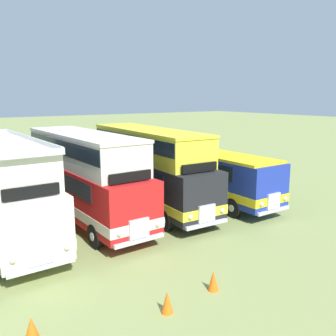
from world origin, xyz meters
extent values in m
plane|color=#8C9956|center=(0.00, 0.00, 0.00)|extent=(200.00, 200.00, 0.00)
cube|color=silver|center=(-3.83, -0.25, 1.70)|extent=(2.64, 10.13, 2.30)
cube|color=silver|center=(-3.83, -0.25, 1.10)|extent=(2.68, 10.17, 0.44)
cube|color=#19232D|center=(-3.84, 0.15, 2.30)|extent=(2.64, 7.73, 0.76)
cube|color=#19232D|center=(-3.76, -5.24, 2.35)|extent=(2.20, 0.13, 0.90)
cube|color=silver|center=(-3.76, -5.35, 1.10)|extent=(0.90, 0.13, 0.80)
cube|color=silver|center=(-3.76, -5.38, 0.60)|extent=(2.30, 0.17, 0.16)
sphere|color=#EAEACC|center=(-2.86, -5.35, 1.10)|extent=(0.22, 0.22, 0.22)
sphere|color=#EAEACC|center=(-4.66, -5.37, 1.10)|extent=(0.22, 0.22, 0.22)
cube|color=silver|center=(-3.83, 0.00, 3.60)|extent=(2.53, 9.23, 1.50)
cube|color=silver|center=(-3.77, -4.80, 4.40)|extent=(2.40, 0.13, 0.24)
cube|color=silver|center=(-2.63, 0.02, 4.40)|extent=(0.23, 9.20, 0.24)
cube|color=#19232D|center=(-3.83, 0.00, 3.30)|extent=(2.57, 9.13, 0.64)
cube|color=black|center=(-3.77, -4.75, 3.10)|extent=(1.90, 0.15, 0.40)
cylinder|color=black|center=(-2.63, -3.68, 0.52)|extent=(0.29, 1.04, 1.04)
cylinder|color=silver|center=(-2.48, -3.68, 0.52)|extent=(0.03, 0.36, 0.36)
cylinder|color=black|center=(-2.73, 3.01, 0.52)|extent=(0.29, 1.04, 1.04)
cylinder|color=silver|center=(-2.58, 3.01, 0.52)|extent=(0.03, 0.36, 0.36)
cube|color=red|center=(0.00, -0.16, 1.70)|extent=(2.76, 10.06, 2.30)
cube|color=silver|center=(0.00, -0.16, 1.10)|extent=(2.80, 10.10, 0.44)
cube|color=#19232D|center=(-0.01, 0.24, 2.30)|extent=(2.72, 7.66, 0.76)
cube|color=#19232D|center=(0.13, -5.10, 2.35)|extent=(2.20, 0.16, 0.90)
cube|color=silver|center=(0.13, -5.21, 1.10)|extent=(0.90, 0.14, 0.80)
cube|color=silver|center=(0.13, -5.24, 0.60)|extent=(2.30, 0.20, 0.16)
sphere|color=#EAEACC|center=(1.03, -5.20, 1.10)|extent=(0.22, 0.22, 0.22)
sphere|color=#EAEACC|center=(-0.77, -5.24, 1.10)|extent=(0.22, 0.22, 0.22)
cube|color=silver|center=(-0.01, 0.09, 3.60)|extent=(2.63, 9.15, 1.50)
cube|color=silver|center=(-0.01, 0.09, 4.42)|extent=(2.70, 9.26, 0.14)
cube|color=#19232D|center=(-0.01, 0.09, 3.90)|extent=(2.67, 9.06, 0.68)
cube|color=black|center=(0.11, -4.61, 3.10)|extent=(1.90, 0.17, 0.40)
cylinder|color=black|center=(1.24, -3.53, 0.52)|extent=(0.31, 1.05, 1.04)
cylinder|color=silver|center=(1.39, -3.53, 0.52)|extent=(0.03, 0.36, 0.36)
cylinder|color=black|center=(-1.06, -3.59, 0.52)|extent=(0.31, 1.05, 1.04)
cylinder|color=silver|center=(-1.21, -3.59, 0.52)|extent=(0.03, 0.36, 0.36)
cylinder|color=black|center=(1.07, 3.06, 0.52)|extent=(0.31, 1.05, 1.04)
cylinder|color=silver|center=(1.22, 3.07, 0.52)|extent=(0.03, 0.36, 0.36)
cylinder|color=black|center=(-1.23, 3.00, 0.52)|extent=(0.31, 1.05, 1.04)
cylinder|color=silver|center=(-1.38, 3.00, 0.52)|extent=(0.03, 0.36, 0.36)
cube|color=black|center=(3.83, -0.12, 1.70)|extent=(2.97, 10.35, 2.30)
cube|color=yellow|center=(3.83, -0.12, 1.10)|extent=(3.02, 10.39, 0.44)
cube|color=#19232D|center=(3.85, 0.28, 2.30)|extent=(2.89, 7.95, 0.76)
cube|color=#19232D|center=(3.59, -5.18, 2.35)|extent=(2.20, 0.20, 0.90)
cube|color=silver|center=(3.59, -5.29, 1.10)|extent=(0.90, 0.16, 0.80)
cube|color=silver|center=(3.59, -5.32, 0.60)|extent=(2.30, 0.25, 0.16)
sphere|color=#EAEACC|center=(4.49, -5.34, 1.10)|extent=(0.22, 0.22, 0.22)
sphere|color=#EAEACC|center=(2.69, -5.26, 1.10)|extent=(0.22, 0.22, 0.22)
cube|color=yellow|center=(3.84, 0.13, 3.60)|extent=(2.83, 9.45, 1.50)
cube|color=yellow|center=(3.84, 0.13, 4.42)|extent=(2.90, 9.55, 0.14)
cube|color=#19232D|center=(3.84, 0.13, 3.90)|extent=(2.87, 9.35, 0.68)
cube|color=black|center=(3.62, -4.69, 3.10)|extent=(1.90, 0.21, 0.40)
cylinder|color=black|center=(4.81, -3.69, 0.52)|extent=(0.33, 1.05, 1.04)
cylinder|color=silver|center=(4.96, -3.70, 0.52)|extent=(0.04, 0.36, 0.36)
cylinder|color=black|center=(2.52, -3.59, 0.52)|extent=(0.33, 1.05, 1.04)
cylinder|color=silver|center=(2.37, -3.58, 0.52)|extent=(0.04, 0.36, 0.36)
cylinder|color=black|center=(5.13, 3.14, 0.52)|extent=(0.33, 1.05, 1.04)
cylinder|color=silver|center=(5.28, 3.14, 0.52)|extent=(0.04, 0.36, 0.36)
cylinder|color=black|center=(2.84, 3.25, 0.52)|extent=(0.33, 1.05, 1.04)
cylinder|color=silver|center=(2.69, 3.26, 0.52)|extent=(0.04, 0.36, 0.36)
cube|color=#1E339E|center=(7.66, -0.38, 1.70)|extent=(2.51, 10.48, 2.30)
cube|color=yellow|center=(7.66, -0.38, 1.10)|extent=(2.55, 10.52, 0.44)
cube|color=#19232D|center=(7.66, 0.02, 2.30)|extent=(2.54, 8.08, 0.76)
cube|color=#19232D|center=(7.66, -5.56, 2.35)|extent=(2.20, 0.10, 0.90)
cube|color=silver|center=(7.66, -5.67, 1.10)|extent=(0.90, 0.12, 0.80)
cube|color=silver|center=(7.66, -5.70, 0.60)|extent=(2.30, 0.14, 0.16)
sphere|color=#EAEACC|center=(8.56, -5.68, 1.10)|extent=(0.22, 0.22, 0.22)
sphere|color=#EAEACC|center=(6.76, -5.67, 1.10)|extent=(0.22, 0.22, 0.22)
cube|color=yellow|center=(7.66, -0.38, 2.92)|extent=(2.47, 10.08, 0.14)
cylinder|color=black|center=(8.81, -4.02, 0.52)|extent=(0.28, 1.04, 1.04)
cylinder|color=silver|center=(8.96, -4.02, 0.52)|extent=(0.02, 0.36, 0.36)
cylinder|color=black|center=(6.51, -4.01, 0.52)|extent=(0.28, 1.04, 1.04)
cylinder|color=silver|center=(6.36, -4.01, 0.52)|extent=(0.02, 0.36, 0.36)
cylinder|color=black|center=(8.81, 3.06, 0.52)|extent=(0.28, 1.04, 1.04)
cylinder|color=silver|center=(8.96, 3.06, 0.52)|extent=(0.02, 0.36, 0.36)
cylinder|color=black|center=(6.51, 3.07, 0.52)|extent=(0.28, 1.04, 1.04)
cylinder|color=silver|center=(6.36, 3.07, 0.52)|extent=(0.02, 0.36, 0.36)
cone|color=orange|center=(0.73, -8.99, 0.34)|extent=(0.36, 0.36, 0.69)
cone|color=orange|center=(-1.23, -9.18, 0.34)|extent=(0.36, 0.36, 0.69)
cone|color=orange|center=(-4.82, -8.08, 0.30)|extent=(0.36, 0.36, 0.59)
cylinder|color=#8C704C|center=(0.00, 11.13, 0.53)|extent=(0.08, 0.08, 1.05)
cylinder|color=#8C704C|center=(5.33, 11.13, 0.53)|extent=(0.08, 0.08, 1.05)
cylinder|color=#8C704C|center=(10.66, 11.13, 0.53)|extent=(0.08, 0.08, 1.05)
cylinder|color=beige|center=(0.00, 11.13, 0.93)|extent=(21.32, 0.03, 0.03)
camera|label=1|loc=(-6.75, -17.23, 6.28)|focal=39.12mm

